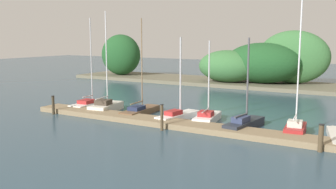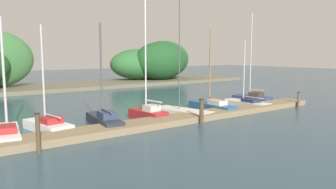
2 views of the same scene
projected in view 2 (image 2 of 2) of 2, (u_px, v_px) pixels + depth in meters
dock_pier at (123, 128)px, 16.74m from camera, size 31.30×1.80×0.35m
far_shore at (48, 67)px, 36.42m from camera, size 61.07×8.87×6.39m
sailboat_3 at (7, 131)px, 15.19m from camera, size 1.58×4.17×5.65m
sailboat_4 at (47, 124)px, 16.75m from camera, size 1.72×3.65×5.42m
sailboat_5 at (103, 119)px, 17.87m from camera, size 1.50×4.18×5.62m
sailboat_6 at (147, 112)px, 19.78m from camera, size 1.35×2.91×8.16m
sailboat_7 at (180, 111)px, 21.25m from camera, size 2.20×4.59×7.32m
sailboat_8 at (211, 105)px, 22.82m from camera, size 1.22×4.44×5.61m
sailboat_9 at (245, 103)px, 24.76m from camera, size 1.32×4.07×4.96m
sailboat_10 at (251, 98)px, 26.56m from camera, size 1.70×3.34×7.19m
mooring_piling_1 at (38, 133)px, 12.95m from camera, size 0.21×0.21×1.63m
mooring_piling_2 at (202, 111)px, 18.52m from camera, size 0.28×0.28×1.41m
mooring_piling_3 at (299, 99)px, 24.31m from camera, size 0.22×0.22×1.13m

